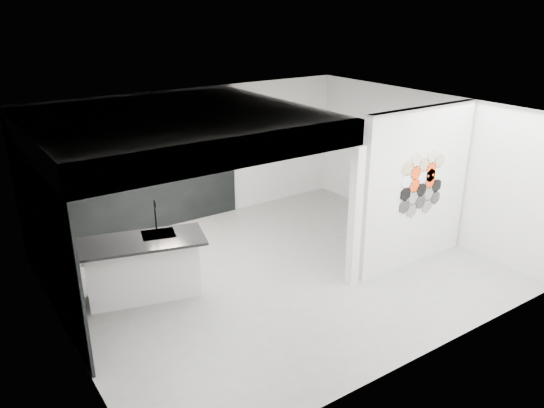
{
  "coord_description": "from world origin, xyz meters",
  "views": [
    {
      "loc": [
        -4.67,
        -6.72,
        4.39
      ],
      "look_at": [
        0.1,
        0.3,
        1.15
      ],
      "focal_mm": 35.0,
      "sensor_mm": 36.0,
      "label": 1
    }
  ],
  "objects": [
    {
      "name": "kitchen_island",
      "position": [
        -2.19,
        0.53,
        0.52
      ],
      "size": [
        2.07,
        1.32,
        1.54
      ],
      "rotation": [
        0.0,
        0.0,
        -0.27
      ],
      "color": "silver",
      "rests_on": "floor"
    },
    {
      "name": "glass_vase",
      "position": [
        0.15,
        2.87,
        1.39
      ],
      "size": [
        0.13,
        0.13,
        0.15
      ],
      "primitive_type": "cylinder",
      "rotation": [
        0.0,
        0.0,
        0.25
      ],
      "color": "gray",
      "rests_on": "display_shelf"
    },
    {
      "name": "hex_tile_cluster",
      "position": [
        2.26,
        -1.09,
        1.5
      ],
      "size": [
        1.04,
        0.02,
        1.16
      ],
      "color": "#2D2D2D",
      "rests_on": "partition_panel"
    },
    {
      "name": "wall_basin",
      "position": [
        -3.24,
        0.8,
        0.85
      ],
      "size": [
        0.4,
        0.6,
        0.12
      ],
      "primitive_type": "cube",
      "color": "silver",
      "rests_on": "bay_clad_left"
    },
    {
      "name": "glass_bowl",
      "position": [
        0.15,
        2.87,
        1.37
      ],
      "size": [
        0.18,
        0.18,
        0.1
      ],
      "primitive_type": "cylinder",
      "rotation": [
        0.0,
        0.0,
        0.35
      ],
      "color": "gray",
      "rests_on": "display_shelf"
    },
    {
      "name": "partition_panel",
      "position": [
        2.23,
        -1.0,
        1.4
      ],
      "size": [
        2.45,
        0.15,
        2.8
      ],
      "primitive_type": "cube",
      "color": "silver",
      "rests_on": "floor"
    },
    {
      "name": "stockpot",
      "position": [
        -2.12,
        2.87,
        1.42
      ],
      "size": [
        0.26,
        0.26,
        0.2
      ],
      "primitive_type": "cylinder",
      "rotation": [
        0.0,
        0.0,
        -0.08
      ],
      "color": "black",
      "rests_on": "display_shelf"
    },
    {
      "name": "display_shelf",
      "position": [
        -1.2,
        2.87,
        1.3
      ],
      "size": [
        3.0,
        0.15,
        0.04
      ],
      "primitive_type": "cube",
      "color": "black",
      "rests_on": "bay_clad_back"
    },
    {
      "name": "utensil_cup",
      "position": [
        -2.11,
        2.87,
        1.37
      ],
      "size": [
        0.1,
        0.1,
        0.1
      ],
      "primitive_type": "cylinder",
      "rotation": [
        0.0,
        0.0,
        -0.32
      ],
      "color": "black",
      "rests_on": "display_shelf"
    },
    {
      "name": "bay_clad_back",
      "position": [
        -1.3,
        2.97,
        1.18
      ],
      "size": [
        4.4,
        0.04,
        2.35
      ],
      "primitive_type": "cube",
      "color": "black",
      "rests_on": "floor"
    },
    {
      "name": "fascia_beam",
      "position": [
        -1.3,
        -0.92,
        2.55
      ],
      "size": [
        4.4,
        0.16,
        0.4
      ],
      "primitive_type": "cube",
      "color": "silver",
      "rests_on": "corner_column"
    },
    {
      "name": "bay_clad_left",
      "position": [
        -3.47,
        1.0,
        1.18
      ],
      "size": [
        0.04,
        4.0,
        2.35
      ],
      "primitive_type": "cube",
      "color": "black",
      "rests_on": "floor"
    },
    {
      "name": "floor",
      "position": [
        0.0,
        0.0,
        -0.01
      ],
      "size": [
        7.0,
        6.0,
        0.01
      ],
      "primitive_type": "cube",
      "color": "gray"
    },
    {
      "name": "bulkhead",
      "position": [
        -1.3,
        1.0,
        2.55
      ],
      "size": [
        4.4,
        4.0,
        0.4
      ],
      "primitive_type": "cube",
      "color": "silver",
      "rests_on": "corner_column"
    },
    {
      "name": "bottle_dark",
      "position": [
        -1.74,
        2.87,
        1.41
      ],
      "size": [
        0.09,
        0.09,
        0.18
      ],
      "primitive_type": "cylinder",
      "rotation": [
        0.0,
        0.0,
        0.44
      ],
      "color": "black",
      "rests_on": "display_shelf"
    },
    {
      "name": "kettle",
      "position": [
        -0.36,
        2.87,
        1.39
      ],
      "size": [
        0.22,
        0.22,
        0.14
      ],
      "primitive_type": "ellipsoid",
      "rotation": [
        0.0,
        0.0,
        0.39
      ],
      "color": "black",
      "rests_on": "display_shelf"
    },
    {
      "name": "corner_column",
      "position": [
        0.82,
        -1.0,
        1.18
      ],
      "size": [
        0.16,
        0.16,
        2.35
      ],
      "primitive_type": "cube",
      "color": "silver",
      "rests_on": "floor"
    }
  ]
}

